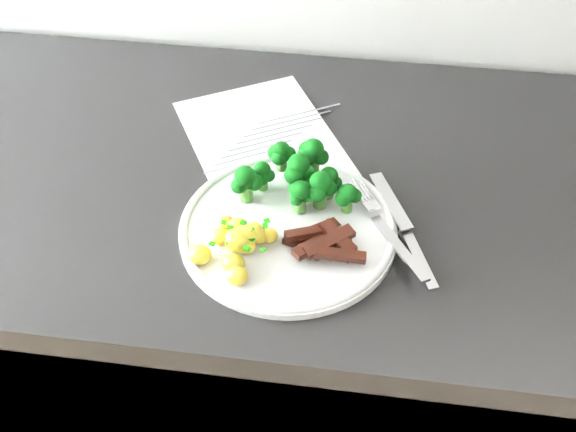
{
  "coord_description": "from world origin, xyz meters",
  "views": [
    {
      "loc": [
        0.03,
        0.95,
        1.58
      ],
      "look_at": [
        -0.06,
        1.57,
        0.94
      ],
      "focal_mm": 44.66,
      "sensor_mm": 36.0,
      "label": 1
    }
  ],
  "objects_px": {
    "knife": "(410,242)",
    "counter": "(325,367)",
    "fork": "(389,232)",
    "broccoli": "(300,176)",
    "potatoes": "(238,243)",
    "plate": "(288,228)",
    "beef_strips": "(324,242)",
    "recipe_paper": "(265,143)"
  },
  "relations": [
    {
      "from": "counter",
      "to": "fork",
      "type": "relative_size",
      "value": 14.15
    },
    {
      "from": "beef_strips",
      "to": "fork",
      "type": "bearing_deg",
      "value": 20.51
    },
    {
      "from": "knife",
      "to": "broccoli",
      "type": "bearing_deg",
      "value": 156.6
    },
    {
      "from": "counter",
      "to": "beef_strips",
      "type": "height_order",
      "value": "beef_strips"
    },
    {
      "from": "plate",
      "to": "potatoes",
      "type": "distance_m",
      "value": 0.08
    },
    {
      "from": "fork",
      "to": "plate",
      "type": "bearing_deg",
      "value": -179.78
    },
    {
      "from": "recipe_paper",
      "to": "plate",
      "type": "xyz_separation_m",
      "value": [
        0.06,
        -0.17,
        0.01
      ]
    },
    {
      "from": "potatoes",
      "to": "counter",
      "type": "bearing_deg",
      "value": 53.56
    },
    {
      "from": "recipe_paper",
      "to": "beef_strips",
      "type": "bearing_deg",
      "value": -62.09
    },
    {
      "from": "beef_strips",
      "to": "fork",
      "type": "distance_m",
      "value": 0.08
    },
    {
      "from": "recipe_paper",
      "to": "potatoes",
      "type": "height_order",
      "value": "potatoes"
    },
    {
      "from": "counter",
      "to": "beef_strips",
      "type": "bearing_deg",
      "value": -92.54
    },
    {
      "from": "potatoes",
      "to": "fork",
      "type": "height_order",
      "value": "potatoes"
    },
    {
      "from": "knife",
      "to": "counter",
      "type": "bearing_deg",
      "value": 134.55
    },
    {
      "from": "potatoes",
      "to": "knife",
      "type": "height_order",
      "value": "potatoes"
    },
    {
      "from": "plate",
      "to": "broccoli",
      "type": "distance_m",
      "value": 0.07
    },
    {
      "from": "recipe_paper",
      "to": "beef_strips",
      "type": "relative_size",
      "value": 3.28
    },
    {
      "from": "counter",
      "to": "beef_strips",
      "type": "xyz_separation_m",
      "value": [
        -0.01,
        -0.13,
        0.48
      ]
    },
    {
      "from": "counter",
      "to": "beef_strips",
      "type": "distance_m",
      "value": 0.49
    },
    {
      "from": "plate",
      "to": "beef_strips",
      "type": "distance_m",
      "value": 0.06
    },
    {
      "from": "plate",
      "to": "potatoes",
      "type": "bearing_deg",
      "value": -138.11
    },
    {
      "from": "counter",
      "to": "potatoes",
      "type": "bearing_deg",
      "value": -126.44
    },
    {
      "from": "counter",
      "to": "knife",
      "type": "distance_m",
      "value": 0.49
    },
    {
      "from": "recipe_paper",
      "to": "counter",
      "type": "bearing_deg",
      "value": -32.95
    },
    {
      "from": "broccoli",
      "to": "recipe_paper",
      "type": "bearing_deg",
      "value": 120.39
    },
    {
      "from": "broccoli",
      "to": "fork",
      "type": "relative_size",
      "value": 0.98
    },
    {
      "from": "broccoli",
      "to": "knife",
      "type": "distance_m",
      "value": 0.16
    },
    {
      "from": "counter",
      "to": "broccoli",
      "type": "bearing_deg",
      "value": -140.59
    },
    {
      "from": "counter",
      "to": "beef_strips",
      "type": "relative_size",
      "value": 23.06
    },
    {
      "from": "plate",
      "to": "broccoli",
      "type": "height_order",
      "value": "broccoli"
    },
    {
      "from": "potatoes",
      "to": "knife",
      "type": "xyz_separation_m",
      "value": [
        0.21,
        0.05,
        -0.02
      ]
    },
    {
      "from": "counter",
      "to": "recipe_paper",
      "type": "xyz_separation_m",
      "value": [
        -0.11,
        0.07,
        0.46
      ]
    },
    {
      "from": "plate",
      "to": "beef_strips",
      "type": "relative_size",
      "value": 2.65
    },
    {
      "from": "counter",
      "to": "recipe_paper",
      "type": "bearing_deg",
      "value": 147.05
    },
    {
      "from": "recipe_paper",
      "to": "fork",
      "type": "bearing_deg",
      "value": -42.71
    },
    {
      "from": "recipe_paper",
      "to": "plate",
      "type": "distance_m",
      "value": 0.18
    },
    {
      "from": "beef_strips",
      "to": "knife",
      "type": "distance_m",
      "value": 0.11
    },
    {
      "from": "fork",
      "to": "knife",
      "type": "height_order",
      "value": "fork"
    },
    {
      "from": "recipe_paper",
      "to": "broccoli",
      "type": "distance_m",
      "value": 0.14
    },
    {
      "from": "broccoli",
      "to": "fork",
      "type": "xyz_separation_m",
      "value": [
        0.12,
        -0.06,
        -0.03
      ]
    },
    {
      "from": "recipe_paper",
      "to": "knife",
      "type": "relative_size",
      "value": 1.78
    },
    {
      "from": "recipe_paper",
      "to": "fork",
      "type": "relative_size",
      "value": 2.01
    }
  ]
}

